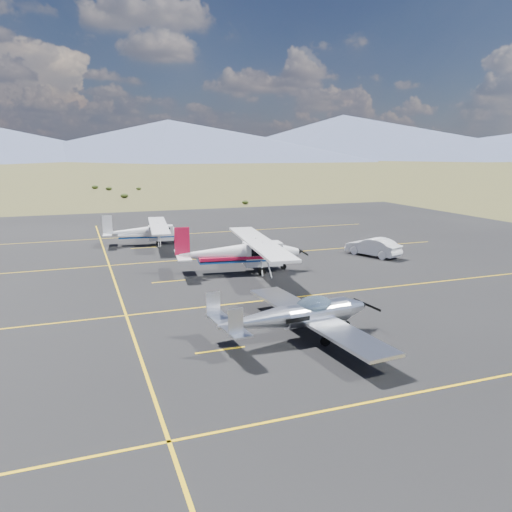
{
  "coord_description": "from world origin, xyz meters",
  "views": [
    {
      "loc": [
        -7.91,
        -21.0,
        7.59
      ],
      "look_at": [
        1.75,
        5.49,
        1.6
      ],
      "focal_mm": 35.0,
      "sensor_mm": 36.0,
      "label": 1
    }
  ],
  "objects": [
    {
      "name": "sedan",
      "position": [
        12.36,
        9.62,
        0.69
      ],
      "size": [
        2.9,
        4.34,
        1.35
      ],
      "primitive_type": "imported",
      "rotation": [
        0.0,
        0.0,
        3.54
      ],
      "color": "white",
      "rests_on": "apron"
    },
    {
      "name": "apron",
      "position": [
        0.0,
        7.0,
        0.0
      ],
      "size": [
        72.0,
        72.0,
        0.02
      ],
      "primitive_type": "cube",
      "color": "black",
      "rests_on": "ground"
    },
    {
      "name": "ground",
      "position": [
        0.0,
        0.0,
        0.0
      ],
      "size": [
        1600.0,
        1600.0,
        0.0
      ],
      "primitive_type": "plane",
      "color": "#383D1C",
      "rests_on": "ground"
    },
    {
      "name": "aircraft_plain",
      "position": [
        -2.54,
        19.81,
        1.11
      ],
      "size": [
        5.97,
        9.89,
        2.49
      ],
      "rotation": [
        0.0,
        0.0,
        -0.11
      ],
      "color": "silver",
      "rests_on": "apron"
    },
    {
      "name": "aircraft_cessna",
      "position": [
        1.73,
        8.21,
        1.34
      ],
      "size": [
        7.22,
        11.96,
        3.02
      ],
      "rotation": [
        0.0,
        0.0,
        -0.12
      ],
      "color": "white",
      "rests_on": "apron"
    },
    {
      "name": "aircraft_low_wing",
      "position": [
        0.42,
        -3.33,
        0.98
      ],
      "size": [
        6.81,
        9.46,
        2.05
      ],
      "rotation": [
        0.0,
        0.0,
        0.09
      ],
      "color": "silver",
      "rests_on": "apron"
    }
  ]
}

